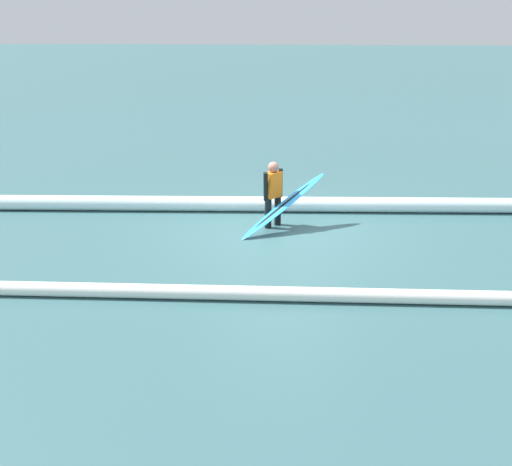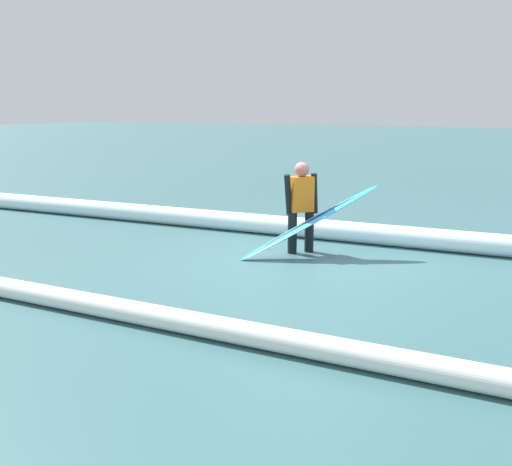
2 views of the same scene
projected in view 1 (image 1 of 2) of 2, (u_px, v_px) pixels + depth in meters
name	position (u px, v px, depth m)	size (l,w,h in m)	color
ground_plane	(281.00, 234.00, 12.89)	(126.06, 126.06, 0.00)	#345C60
surfer	(273.00, 191.00, 13.09)	(0.39, 0.49, 1.38)	black
surfboard	(284.00, 206.00, 12.96)	(1.82, 1.53, 1.09)	#268CE5
wave_crest_foreground	(357.00, 205.00, 14.21)	(0.34, 0.34, 22.04)	white
wave_crest_midground	(134.00, 291.00, 10.07)	(0.23, 0.23, 24.63)	white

